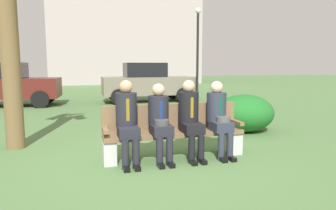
# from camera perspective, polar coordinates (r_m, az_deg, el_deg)

# --- Properties ---
(ground_plane) EXTENTS (80.00, 80.00, 0.00)m
(ground_plane) POSITION_cam_1_polar(r_m,az_deg,el_deg) (5.10, -2.05, -10.23)
(ground_plane) COLOR #507441
(park_bench) EXTENTS (2.38, 0.44, 0.90)m
(park_bench) POSITION_cam_1_polar(r_m,az_deg,el_deg) (5.13, 1.06, -5.04)
(park_bench) COLOR brown
(park_bench) RESTS_ON ground
(seated_man_leftmost) EXTENTS (0.34, 0.72, 1.32)m
(seated_man_leftmost) POSITION_cam_1_polar(r_m,az_deg,el_deg) (4.77, -7.76, -2.37)
(seated_man_leftmost) COLOR #23232D
(seated_man_leftmost) RESTS_ON ground
(seated_man_centerleft) EXTENTS (0.34, 0.72, 1.26)m
(seated_man_centerleft) POSITION_cam_1_polar(r_m,az_deg,el_deg) (4.87, -1.54, -2.52)
(seated_man_centerleft) COLOR #23232D
(seated_man_centerleft) RESTS_ON ground
(seated_man_centerright) EXTENTS (0.34, 0.72, 1.31)m
(seated_man_centerright) POSITION_cam_1_polar(r_m,az_deg,el_deg) (5.04, 4.25, -1.89)
(seated_man_centerright) COLOR black
(seated_man_centerright) RESTS_ON ground
(seated_man_rightmost) EXTENTS (0.34, 0.72, 1.29)m
(seated_man_rightmost) POSITION_cam_1_polar(r_m,az_deg,el_deg) (5.23, 9.61, -1.80)
(seated_man_rightmost) COLOR #2D3342
(seated_man_rightmost) RESTS_ON ground
(shrub_near_bench) EXTENTS (1.40, 1.29, 0.88)m
(shrub_near_bench) POSITION_cam_1_polar(r_m,az_deg,el_deg) (7.34, 14.28, -1.48)
(shrub_near_bench) COLOR #1F6925
(shrub_near_bench) RESTS_ON ground
(parked_car_near) EXTENTS (4.01, 1.96, 1.68)m
(parked_car_near) POSITION_cam_1_polar(r_m,az_deg,el_deg) (13.09, -28.60, 3.42)
(parked_car_near) COLOR #591E19
(parked_car_near) RESTS_ON ground
(parked_car_far) EXTENTS (3.90, 1.71, 1.68)m
(parked_car_far) POSITION_cam_1_polar(r_m,az_deg,el_deg) (13.09, -3.95, 4.31)
(parked_car_far) COLOR slate
(parked_car_far) RESTS_ON ground
(street_lamp) EXTENTS (0.24, 0.24, 3.91)m
(street_lamp) POSITION_cam_1_polar(r_m,az_deg,el_deg) (12.73, 5.65, 11.10)
(street_lamp) COLOR black
(street_lamp) RESTS_ON ground
(building_backdrop) EXTENTS (13.51, 7.92, 10.96)m
(building_backdrop) POSITION_cam_1_polar(r_m,az_deg,el_deg) (29.35, -8.55, 15.10)
(building_backdrop) COLOR #B3A1A3
(building_backdrop) RESTS_ON ground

